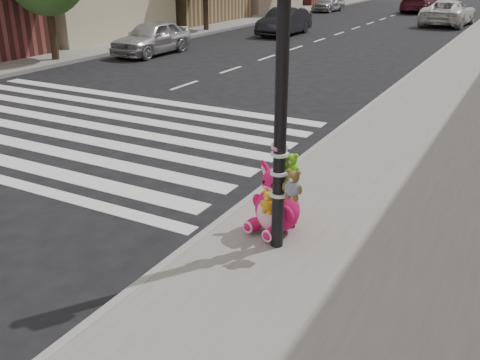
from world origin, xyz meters
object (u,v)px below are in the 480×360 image
Objects in this scene: pink_bunny at (276,204)px; car_dark_far at (285,22)px; car_silver_far at (152,38)px; car_white_near at (448,13)px; signal_pole at (282,125)px; red_teddy at (292,220)px.

car_dark_far is at bearing 130.90° from pink_bunny.
car_white_near is (9.14, 17.53, 0.06)m from car_silver_far.
pink_bunny is (-0.22, 0.36, -1.27)m from signal_pole.
car_white_near is at bearing 52.51° from car_dark_far.
car_dark_far is 0.78× the size of car_white_near.
car_white_near is at bearing 94.97° from signal_pole.
signal_pole is 0.95× the size of car_dark_far.
car_silver_far reaches higher than red_teddy.
car_silver_far is at bearing 65.71° from car_white_near.
pink_bunny is 29.90m from car_white_near.
car_silver_far is 0.75× the size of car_white_near.
red_teddy is at bearing -65.28° from car_dark_far.
car_white_near is at bearing 111.45° from pink_bunny.
signal_pole is 17.29m from car_silver_far.
car_white_near is (-2.62, 30.16, -1.07)m from signal_pole.
red_teddy is (0.16, 0.23, -0.31)m from pink_bunny.
car_silver_far is at bearing -104.63° from car_dark_far.
pink_bunny is 0.42m from red_teddy.
pink_bunny is 22.81m from car_dark_far.
pink_bunny is 4.95× the size of red_teddy.
car_silver_far reaches higher than pink_bunny.
signal_pole is at bearing 98.20° from car_white_near.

